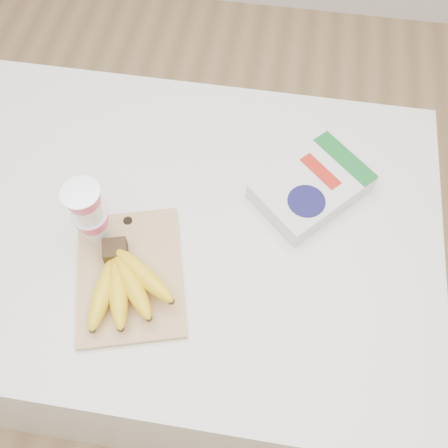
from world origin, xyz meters
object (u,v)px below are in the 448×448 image
bananas (124,282)px  cereal_box (311,187)px  yogurt_stack (89,213)px  table (175,295)px  cutting_board (130,275)px

bananas → cereal_box: bearing=39.9°
bananas → yogurt_stack: size_ratio=1.15×
table → cereal_box: (0.33, 0.12, 0.49)m
yogurt_stack → cutting_board: bearing=-41.7°
yogurt_stack → cereal_box: yogurt_stack is taller
table → cereal_box: cereal_box is taller
cutting_board → yogurt_stack: (-0.08, 0.07, 0.10)m
cutting_board → cereal_box: cereal_box is taller
cereal_box → bananas: bearing=-97.0°
table → cereal_box: bearing=19.7°
bananas → yogurt_stack: 0.15m
cutting_board → bananas: (0.00, -0.03, 0.03)m
bananas → cereal_box: (0.35, 0.29, -0.02)m
cutting_board → bananas: size_ratio=1.44×
yogurt_stack → cereal_box: size_ratio=0.61×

